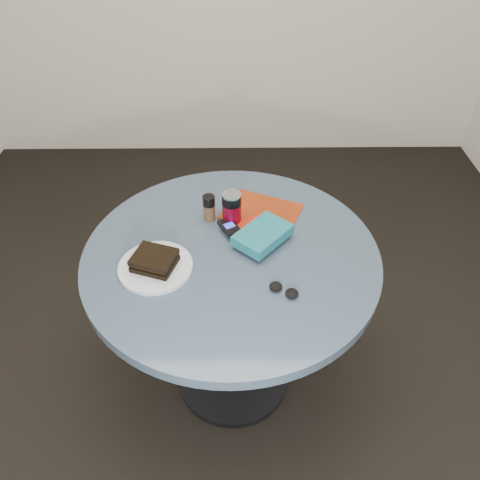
{
  "coord_description": "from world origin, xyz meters",
  "views": [
    {
      "loc": [
        0.02,
        -1.16,
        1.81
      ],
      "look_at": [
        0.03,
        0.0,
        0.8
      ],
      "focal_mm": 35.0,
      "sensor_mm": 36.0,
      "label": 1
    }
  ],
  "objects_px": {
    "pepper_grinder": "(209,208)",
    "novel": "(263,235)",
    "table": "(232,285)",
    "plate": "(156,267)",
    "soda_can": "(232,209)",
    "headphones": "(284,290)",
    "red_book": "(252,228)",
    "mp3_player": "(229,227)",
    "sandwich": "(154,260)",
    "magazine": "(262,212)"
  },
  "relations": [
    {
      "from": "plate",
      "to": "sandwich",
      "type": "height_order",
      "value": "sandwich"
    },
    {
      "from": "red_book",
      "to": "table",
      "type": "bearing_deg",
      "value": -148.18
    },
    {
      "from": "sandwich",
      "to": "pepper_grinder",
      "type": "xyz_separation_m",
      "value": [
        0.16,
        0.26,
        0.01
      ]
    },
    {
      "from": "plate",
      "to": "magazine",
      "type": "distance_m",
      "value": 0.46
    },
    {
      "from": "red_book",
      "to": "novel",
      "type": "xyz_separation_m",
      "value": [
        0.03,
        -0.07,
        0.03
      ]
    },
    {
      "from": "soda_can",
      "to": "red_book",
      "type": "relative_size",
      "value": 0.81
    },
    {
      "from": "magazine",
      "to": "table",
      "type": "bearing_deg",
      "value": -93.94
    },
    {
      "from": "table",
      "to": "soda_can",
      "type": "xyz_separation_m",
      "value": [
        0.0,
        0.15,
        0.23
      ]
    },
    {
      "from": "soda_can",
      "to": "headphones",
      "type": "relative_size",
      "value": 1.24
    },
    {
      "from": "pepper_grinder",
      "to": "magazine",
      "type": "bearing_deg",
      "value": 11.73
    },
    {
      "from": "table",
      "to": "novel",
      "type": "bearing_deg",
      "value": 20.89
    },
    {
      "from": "sandwich",
      "to": "mp3_player",
      "type": "height_order",
      "value": "sandwich"
    },
    {
      "from": "table",
      "to": "plate",
      "type": "height_order",
      "value": "plate"
    },
    {
      "from": "sandwich",
      "to": "red_book",
      "type": "xyz_separation_m",
      "value": [
        0.32,
        0.19,
        -0.03
      ]
    },
    {
      "from": "plate",
      "to": "mp3_player",
      "type": "xyz_separation_m",
      "value": [
        0.24,
        0.18,
        0.02
      ]
    },
    {
      "from": "table",
      "to": "mp3_player",
      "type": "xyz_separation_m",
      "value": [
        -0.01,
        0.1,
        0.19
      ]
    },
    {
      "from": "plate",
      "to": "red_book",
      "type": "height_order",
      "value": "red_book"
    },
    {
      "from": "sandwich",
      "to": "mp3_player",
      "type": "distance_m",
      "value": 0.3
    },
    {
      "from": "table",
      "to": "mp3_player",
      "type": "height_order",
      "value": "mp3_player"
    },
    {
      "from": "table",
      "to": "red_book",
      "type": "xyz_separation_m",
      "value": [
        0.07,
        0.11,
        0.17
      ]
    },
    {
      "from": "table",
      "to": "pepper_grinder",
      "type": "relative_size",
      "value": 9.89
    },
    {
      "from": "table",
      "to": "sandwich",
      "type": "bearing_deg",
      "value": -161.41
    },
    {
      "from": "red_book",
      "to": "novel",
      "type": "distance_m",
      "value": 0.08
    },
    {
      "from": "red_book",
      "to": "headphones",
      "type": "distance_m",
      "value": 0.31
    },
    {
      "from": "table",
      "to": "magazine",
      "type": "distance_m",
      "value": 0.29
    },
    {
      "from": "pepper_grinder",
      "to": "magazine",
      "type": "relative_size",
      "value": 0.37
    },
    {
      "from": "magazine",
      "to": "novel",
      "type": "bearing_deg",
      "value": -68.01
    },
    {
      "from": "mp3_player",
      "to": "headphones",
      "type": "xyz_separation_m",
      "value": [
        0.17,
        -0.29,
        -0.01
      ]
    },
    {
      "from": "table",
      "to": "plate",
      "type": "bearing_deg",
      "value": -161.51
    },
    {
      "from": "sandwich",
      "to": "novel",
      "type": "distance_m",
      "value": 0.37
    },
    {
      "from": "soda_can",
      "to": "headphones",
      "type": "bearing_deg",
      "value": -65.08
    },
    {
      "from": "plate",
      "to": "pepper_grinder",
      "type": "relative_size",
      "value": 2.38
    },
    {
      "from": "table",
      "to": "magazine",
      "type": "xyz_separation_m",
      "value": [
        0.11,
        0.21,
        0.17
      ]
    },
    {
      "from": "headphones",
      "to": "pepper_grinder",
      "type": "bearing_deg",
      "value": 123.32
    },
    {
      "from": "novel",
      "to": "magazine",
      "type": "bearing_deg",
      "value": 40.01
    },
    {
      "from": "pepper_grinder",
      "to": "novel",
      "type": "bearing_deg",
      "value": -35.85
    },
    {
      "from": "mp3_player",
      "to": "sandwich",
      "type": "bearing_deg",
      "value": -142.93
    },
    {
      "from": "headphones",
      "to": "mp3_player",
      "type": "bearing_deg",
      "value": 120.21
    },
    {
      "from": "plate",
      "to": "soda_can",
      "type": "xyz_separation_m",
      "value": [
        0.25,
        0.23,
        0.06
      ]
    },
    {
      "from": "table",
      "to": "headphones",
      "type": "xyz_separation_m",
      "value": [
        0.16,
        -0.19,
        0.17
      ]
    },
    {
      "from": "magazine",
      "to": "headphones",
      "type": "xyz_separation_m",
      "value": [
        0.05,
        -0.4,
        0.01
      ]
    },
    {
      "from": "table",
      "to": "soda_can",
      "type": "relative_size",
      "value": 7.81
    },
    {
      "from": "table",
      "to": "novel",
      "type": "height_order",
      "value": "novel"
    },
    {
      "from": "red_book",
      "to": "novel",
      "type": "height_order",
      "value": "novel"
    },
    {
      "from": "plate",
      "to": "pepper_grinder",
      "type": "xyz_separation_m",
      "value": [
        0.16,
        0.26,
        0.04
      ]
    },
    {
      "from": "novel",
      "to": "mp3_player",
      "type": "xyz_separation_m",
      "value": [
        -0.11,
        0.06,
        -0.01
      ]
    },
    {
      "from": "sandwich",
      "to": "headphones",
      "type": "distance_m",
      "value": 0.42
    },
    {
      "from": "sandwich",
      "to": "pepper_grinder",
      "type": "relative_size",
      "value": 1.56
    },
    {
      "from": "soda_can",
      "to": "headphones",
      "type": "distance_m",
      "value": 0.38
    },
    {
      "from": "novel",
      "to": "mp3_player",
      "type": "distance_m",
      "value": 0.13
    }
  ]
}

